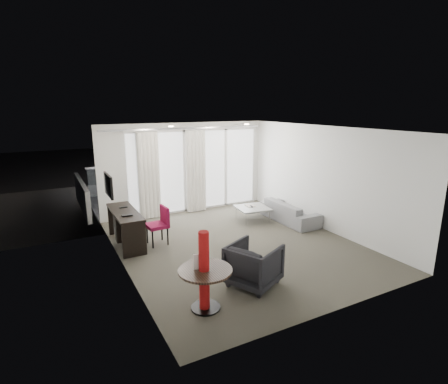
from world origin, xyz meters
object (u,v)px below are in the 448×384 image
tub_armchair (254,265)px  coffee_table (252,214)px  desk_chair (157,226)px  rattan_chair_a (203,184)px  desk (126,228)px  round_table (206,289)px  rattan_chair_b (206,179)px  sofa (290,211)px  red_lamp (204,271)px

tub_armchair → coffee_table: 3.55m
desk_chair → rattan_chair_a: size_ratio=1.06×
desk → round_table: bearing=-81.2°
desk → rattan_chair_b: size_ratio=1.95×
tub_armchair → rattan_chair_b: size_ratio=0.97×
coffee_table → sofa: size_ratio=0.45×
coffee_table → tub_armchair: bearing=-122.0°
rattan_chair_a → desk_chair: bearing=-144.5°
red_lamp → rattan_chair_a: bearing=65.8°
coffee_table → rattan_chair_a: rattan_chair_a is taller
round_table → tub_armchair: 1.11m
desk_chair → tub_armchair: 2.74m
tub_armchair → coffee_table: bearing=-58.2°
desk → coffee_table: bearing=1.5°
rattan_chair_b → rattan_chair_a: bearing=-133.2°
desk → red_lamp: (0.47, -3.22, 0.25)m
desk_chair → rattan_chair_b: size_ratio=1.02×
rattan_chair_a → desk: bearing=-153.2°
rattan_chair_b → tub_armchair: bearing=-118.3°
desk → red_lamp: 3.27m
desk_chair → red_lamp: (-0.15, -2.89, 0.21)m
desk_chair → round_table: 2.88m
round_table → rattan_chair_a: (2.83, 6.35, 0.08)m
round_table → desk: bearing=98.8°
round_table → sofa: round_table is taller
sofa → tub_armchair: bearing=132.2°
round_table → rattan_chair_a: bearing=66.0°
sofa → rattan_chair_b: rattan_chair_b is taller
tub_armchair → rattan_chair_a: size_ratio=1.01×
red_lamp → rattan_chair_b: 7.82m
red_lamp → rattan_chair_a: 6.98m
desk_chair → sofa: desk_chair is taller
tub_armchair → sofa: (2.75, 2.49, -0.10)m
tub_armchair → rattan_chair_b: (2.23, 6.76, 0.05)m
tub_armchair → coffee_table: tub_armchair is taller
coffee_table → round_table: bearing=-131.7°
red_lamp → tub_armchair: 1.16m
desk_chair → rattan_chair_a: bearing=48.4°
sofa → rattan_chair_b: size_ratio=2.18×
tub_armchair → sofa: 3.71m
tub_armchair → rattan_chair_b: bearing=-44.5°
rattan_chair_b → desk_chair: bearing=-137.2°
rattan_chair_b → red_lamp: bearing=-125.2°
round_table → sofa: bearing=36.2°
red_lamp → tub_armchair: size_ratio=1.55×
sofa → coffee_table: bearing=59.6°
desk → sofa: 4.33m
coffee_table → rattan_chair_a: (-0.11, 3.05, 0.22)m
round_table → rattan_chair_b: 7.79m
round_table → tub_armchair: bearing=15.6°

